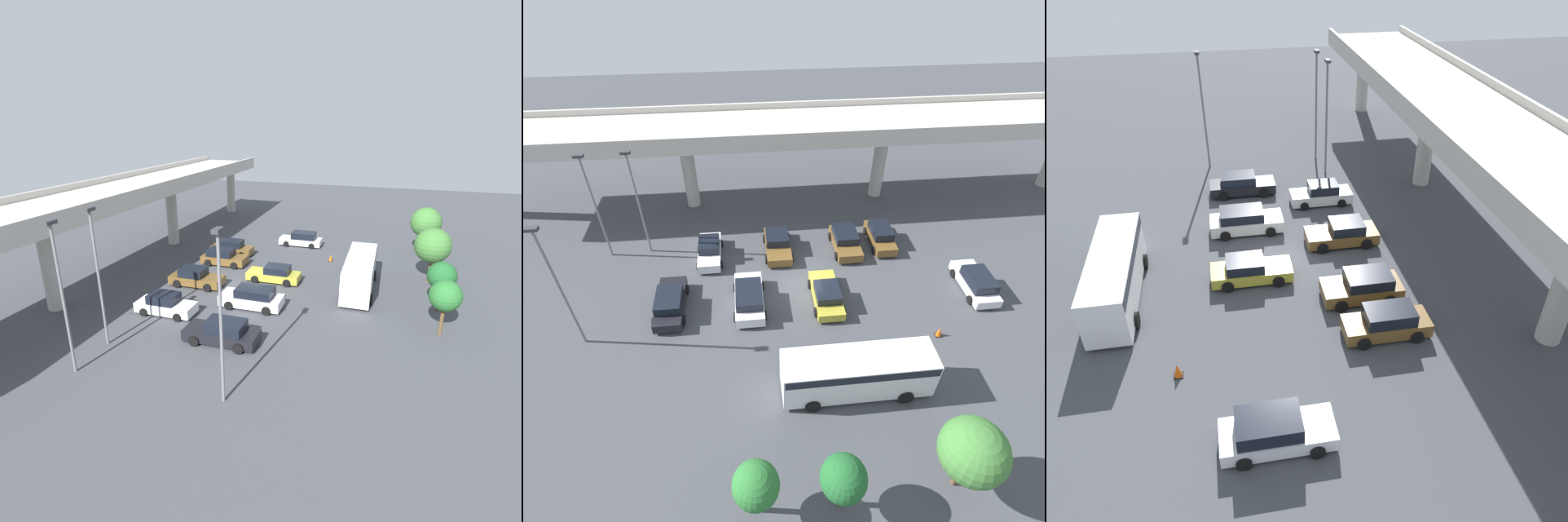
# 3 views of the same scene
# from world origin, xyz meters

# --- Properties ---
(ground_plane) EXTENTS (114.81, 114.81, 0.00)m
(ground_plane) POSITION_xyz_m (0.00, 0.00, 0.00)
(ground_plane) COLOR #424449
(highway_overpass) EXTENTS (54.80, 7.47, 8.23)m
(highway_overpass) POSITION_xyz_m (-0.00, 12.53, 6.89)
(highway_overpass) COLOR #BCB7AD
(highway_overpass) RESTS_ON ground_plane
(parked_car_0) EXTENTS (2.16, 4.82, 1.53)m
(parked_car_0) POSITION_xyz_m (-9.65, -1.42, 0.72)
(parked_car_0) COLOR black
(parked_car_0) RESTS_ON ground_plane
(parked_car_1) EXTENTS (2.02, 4.41, 1.54)m
(parked_car_1) POSITION_xyz_m (-7.11, 4.20, 0.70)
(parked_car_1) COLOR silver
(parked_car_1) RESTS_ON ground_plane
(parked_car_2) EXTENTS (2.25, 4.76, 1.58)m
(parked_car_2) POSITION_xyz_m (-4.14, -1.56, 0.77)
(parked_car_2) COLOR silver
(parked_car_2) RESTS_ON ground_plane
(parked_car_3) EXTENTS (2.24, 4.56, 1.53)m
(parked_car_3) POSITION_xyz_m (-1.57, 4.46, 0.71)
(parked_car_3) COLOR brown
(parked_car_3) RESTS_ON ground_plane
(parked_car_4) EXTENTS (2.14, 4.63, 1.44)m
(parked_car_4) POSITION_xyz_m (1.37, -1.72, 0.67)
(parked_car_4) COLOR gold
(parked_car_4) RESTS_ON ground_plane
(parked_car_5) EXTENTS (2.25, 4.37, 1.54)m
(parked_car_5) POSITION_xyz_m (4.08, 4.27, 0.75)
(parked_car_5) COLOR brown
(parked_car_5) RESTS_ON ground_plane
(parked_car_6) EXTENTS (1.97, 4.37, 1.58)m
(parked_car_6) POSITION_xyz_m (7.17, 4.64, 0.75)
(parked_car_6) COLOR brown
(parked_car_6) RESTS_ON ground_plane
(parked_car_7) EXTENTS (2.12, 4.64, 1.57)m
(parked_car_7) POSITION_xyz_m (12.55, -1.69, 0.74)
(parked_car_7) COLOR silver
(parked_car_7) RESTS_ON ground_plane
(shuttle_bus) EXTENTS (8.62, 2.56, 2.88)m
(shuttle_bus) POSITION_xyz_m (1.73, -8.97, 1.72)
(shuttle_bus) COLOR white
(shuttle_bus) RESTS_ON ground_plane
(lamp_post_near_aisle) EXTENTS (0.70, 0.35, 9.12)m
(lamp_post_near_aisle) POSITION_xyz_m (-14.97, -3.71, 5.27)
(lamp_post_near_aisle) COLOR slate
(lamp_post_near_aisle) RESTS_ON ground_plane
(lamp_post_mid_lot) EXTENTS (0.70, 0.35, 8.85)m
(lamp_post_mid_lot) POSITION_xyz_m (-12.06, 5.54, 5.13)
(lamp_post_mid_lot) COLOR slate
(lamp_post_mid_lot) RESTS_ON ground_plane
(lamp_post_by_overpass) EXTENTS (0.70, 0.35, 8.84)m
(lamp_post_by_overpass) POSITION_xyz_m (-15.18, 5.34, 5.12)
(lamp_post_by_overpass) COLOR slate
(lamp_post_by_overpass) RESTS_ON ground_plane
(tree_front_left) EXTENTS (2.08, 2.08, 3.86)m
(tree_front_left) POSITION_xyz_m (-4.27, -14.83, 2.79)
(tree_front_left) COLOR brown
(tree_front_left) RESTS_ON ground_plane
(tree_front_centre) EXTENTS (2.09, 2.09, 3.85)m
(tree_front_centre) POSITION_xyz_m (-0.50, -14.95, 2.79)
(tree_front_centre) COLOR brown
(tree_front_centre) RESTS_ON ground_plane
(tree_front_right) EXTENTS (3.04, 3.04, 4.89)m
(tree_front_right) POSITION_xyz_m (5.30, -14.65, 3.36)
(tree_front_right) COLOR brown
(tree_front_right) RESTS_ON ground_plane
(tree_front_far_right) EXTENTS (3.09, 3.09, 5.01)m
(tree_front_far_right) POSITION_xyz_m (13.42, -14.55, 3.45)
(tree_front_far_right) COLOR brown
(tree_front_far_right) RESTS_ON ground_plane
(traffic_cone) EXTENTS (0.44, 0.44, 0.70)m
(traffic_cone) POSITION_xyz_m (8.22, -5.65, 0.33)
(traffic_cone) COLOR black
(traffic_cone) RESTS_ON ground_plane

